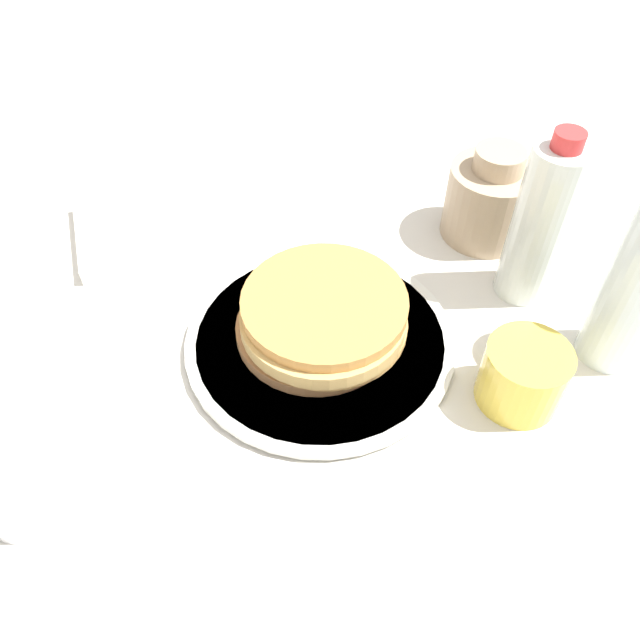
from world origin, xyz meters
name	(u,v)px	position (x,y,z in m)	size (l,w,h in m)	color
ground_plane	(297,331)	(0.00, 0.00, 0.00)	(4.00, 4.00, 0.00)	silver
plate	(320,340)	(-0.02, -0.03, 0.01)	(0.29, 0.29, 0.01)	silver
pancake_stack	(322,318)	(-0.01, -0.03, 0.04)	(0.18, 0.18, 0.05)	#AE7749
juice_glass	(523,376)	(-0.06, -0.23, 0.03)	(0.08, 0.08, 0.07)	yellow
cream_jug	(490,199)	(0.20, -0.21, 0.05)	(0.11, 0.11, 0.12)	tan
water_bottle_far	(541,224)	(0.10, -0.25, 0.10)	(0.06, 0.06, 0.21)	silver
napkin	(115,233)	(0.13, 0.25, 0.01)	(0.18, 0.15, 0.02)	white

